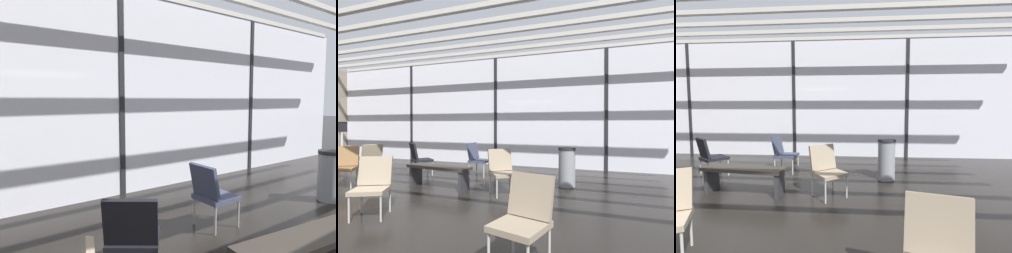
% 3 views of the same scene
% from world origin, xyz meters
% --- Properties ---
extents(glass_curtain_wall, '(14.00, 0.08, 3.60)m').
position_xyz_m(glass_curtain_wall, '(0.00, 5.20, 1.80)').
color(glass_curtain_wall, silver).
rests_on(glass_curtain_wall, ground).
extents(window_mullion_1, '(0.10, 0.12, 3.60)m').
position_xyz_m(window_mullion_1, '(0.00, 5.20, 1.80)').
color(window_mullion_1, black).
rests_on(window_mullion_1, ground).
extents(window_mullion_2, '(0.10, 0.12, 3.60)m').
position_xyz_m(window_mullion_2, '(3.50, 5.20, 1.80)').
color(window_mullion_2, black).
rests_on(window_mullion_2, ground).
extents(parked_airplane, '(11.26, 3.96, 3.96)m').
position_xyz_m(parked_airplane, '(-0.76, 10.41, 1.98)').
color(parked_airplane, silver).
rests_on(parked_airplane, ground).
extents(lounge_chair_0, '(0.70, 0.71, 0.87)m').
position_xyz_m(lounge_chair_0, '(-1.17, 2.68, 0.49)').
color(lounge_chair_0, black).
rests_on(lounge_chair_0, ground).
extents(lounge_chair_7, '(0.53, 0.49, 0.87)m').
position_xyz_m(lounge_chair_7, '(0.30, 3.18, 0.49)').
color(lounge_chair_7, '#33384C').
rests_on(lounge_chair_7, ground).
extents(waiting_bench, '(1.54, 0.57, 0.47)m').
position_xyz_m(waiting_bench, '(0.11, 1.74, 0.36)').
color(waiting_bench, '#28231E').
rests_on(waiting_bench, ground).
extents(trash_bin, '(0.38, 0.38, 0.86)m').
position_xyz_m(trash_bin, '(2.69, 2.80, 0.43)').
color(trash_bin, slate).
rests_on(trash_bin, ground).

